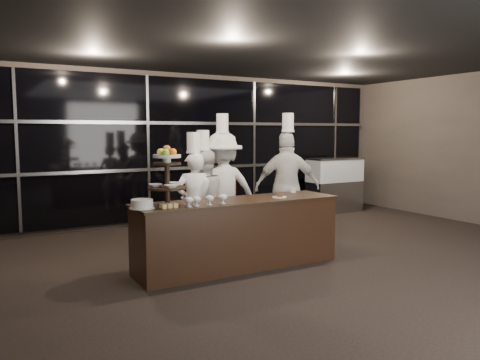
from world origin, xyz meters
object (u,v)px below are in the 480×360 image
display_stand (167,172)px  chef_b (203,199)px  display_case (334,182)px  chef_a (194,201)px  buffet_counter (238,233)px  chef_d (287,186)px  layer_cake (142,204)px  chef_c (223,189)px

display_stand → chef_b: chef_b is taller
display_case → chef_a: (-4.30, -1.79, 0.11)m
chef_a → display_case: bearing=22.6°
display_case → chef_a: bearing=-157.4°
buffet_counter → chef_d: chef_d is taller
display_case → display_stand: bearing=-151.6°
display_stand → chef_a: 1.35m
chef_b → chef_d: size_ratio=0.87×
layer_cake → display_case: display_case is taller
display_stand → chef_d: (2.45, 0.91, -0.41)m
layer_cake → chef_d: chef_d is taller
chef_a → chef_d: (1.67, -0.05, 0.14)m
layer_cake → chef_d: (2.79, 0.96, -0.04)m
buffet_counter → display_case: size_ratio=2.20×
chef_c → buffet_counter: bearing=-108.2°
layer_cake → buffet_counter: bearing=2.1°
chef_a → chef_b: (0.22, 0.13, -0.00)m
layer_cake → chef_b: bearing=40.3°
display_stand → chef_d: 2.65m
chef_b → chef_d: chef_d is taller
display_stand → chef_b: (1.00, 1.09, -0.55)m
display_case → chef_b: size_ratio=0.70×
layer_cake → chef_a: chef_a is taller
chef_d → display_stand: bearing=-159.7°
buffet_counter → chef_b: 1.14m
buffet_counter → display_stand: 1.33m
chef_d → layer_cake: bearing=-161.1°
layer_cake → chef_c: 2.15m
layer_cake → display_case: 6.11m
display_stand → display_case: (5.08, 2.74, -0.65)m
display_stand → layer_cake: 0.50m
display_stand → chef_b: size_ratio=0.40×
chef_c → chef_d: size_ratio=0.99×
display_stand → layer_cake: (-0.34, -0.05, -0.37)m
buffet_counter → chef_b: size_ratio=1.53×
display_case → chef_c: bearing=-157.4°
display_stand → chef_c: chef_c is taller
chef_c → display_stand: bearing=-139.1°
layer_cake → chef_c: size_ratio=0.14×
display_case → chef_b: bearing=-157.9°
chef_d → chef_c: bearing=163.7°
display_case → chef_b: 4.41m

